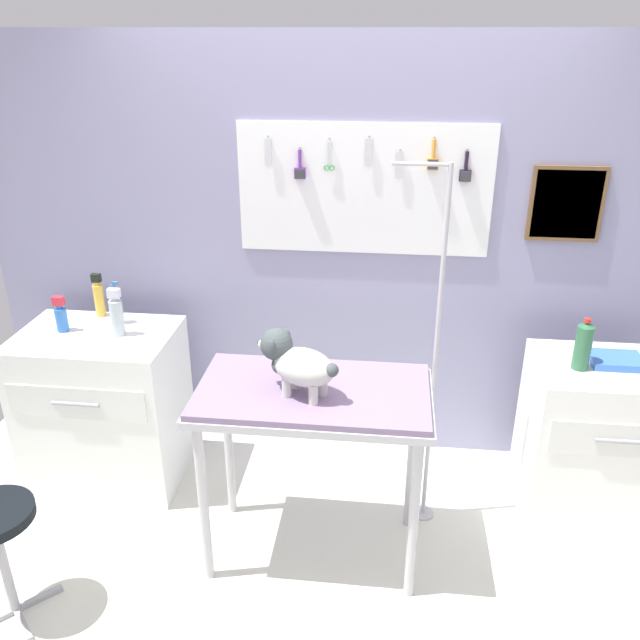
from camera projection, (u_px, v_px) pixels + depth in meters
The scene contains 13 objects.
ground at pixel (321, 609), 2.84m from camera, with size 4.40×4.00×0.04m, color silver.
rear_wall_panel at pixel (350, 258), 3.52m from camera, with size 4.00×0.11×2.30m.
grooming_table at pixel (313, 408), 2.83m from camera, with size 1.02×0.57×0.89m.
grooming_arm at pixel (433, 370), 3.02m from camera, with size 0.30×0.11×1.80m.
dog at pixel (296, 362), 2.69m from camera, with size 0.37×0.26×0.28m.
counter_left at pixel (105, 406), 3.51m from camera, with size 0.80×0.58×0.87m.
cabinet_right at pixel (595, 441), 3.23m from camera, with size 0.68×0.54×0.85m.
conditioner_bottle at pixel (61, 317), 3.34m from camera, with size 0.06×0.06×0.19m.
spray_bottle_tall at pixel (117, 315), 3.28m from camera, with size 0.07×0.07×0.25m.
pump_bottle_white at pixel (99, 298), 3.51m from camera, with size 0.05×0.05×0.24m.
detangler_spray at pixel (115, 306), 3.42m from camera, with size 0.06×0.06×0.23m.
soda_bottle at pixel (583, 346), 2.99m from camera, with size 0.08×0.08×0.25m.
supply_tray at pixel (616, 360), 3.07m from camera, with size 0.24×0.18×0.04m.
Camera 1 is at (0.23, -2.06, 2.30)m, focal length 36.59 mm.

